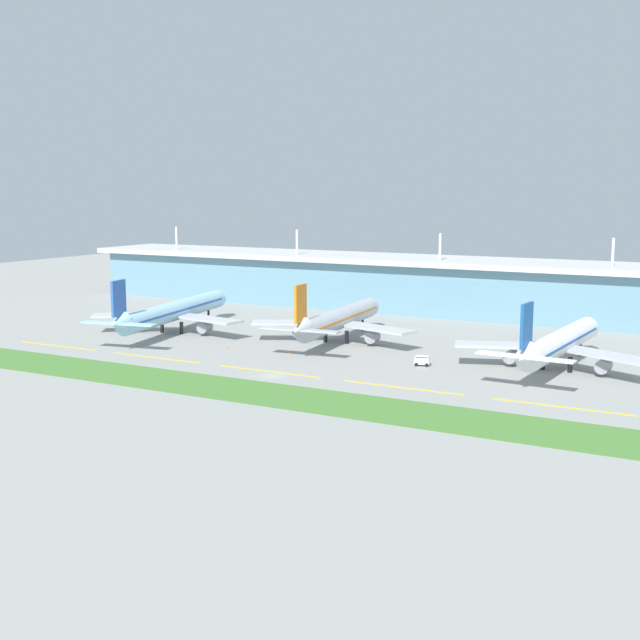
# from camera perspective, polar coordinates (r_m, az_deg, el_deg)

# --- Properties ---
(ground_plane) EXTENTS (600.00, 600.00, 0.00)m
(ground_plane) POSITION_cam_1_polar(r_m,az_deg,el_deg) (191.63, -3.36, -3.85)
(ground_plane) COLOR gray
(terminal_building) EXTENTS (288.00, 34.00, 27.84)m
(terminal_building) POSITION_cam_1_polar(r_m,az_deg,el_deg) (291.75, 8.54, 2.36)
(terminal_building) COLOR #6693A8
(terminal_building) RESTS_ON ground
(airliner_near) EXTENTS (47.90, 70.03, 18.90)m
(airliner_near) POSITION_cam_1_polar(r_m,az_deg,el_deg) (252.03, -9.98, 0.59)
(airliner_near) COLOR #9ED1EA
(airliner_near) RESTS_ON ground
(airliner_middle) EXTENTS (48.54, 61.08, 18.90)m
(airliner_middle) POSITION_cam_1_polar(r_m,az_deg,el_deg) (232.94, 1.24, 0.05)
(airliner_middle) COLOR #ADB2BC
(airliner_middle) RESTS_ON ground
(airliner_far) EXTENTS (48.72, 59.63, 18.90)m
(airliner_far) POSITION_cam_1_polar(r_m,az_deg,el_deg) (204.51, 16.04, -1.53)
(airliner_far) COLOR white
(airliner_far) RESTS_ON ground
(taxiway_stripe_west) EXTENTS (28.00, 0.70, 0.04)m
(taxiway_stripe_west) POSITION_cam_1_polar(r_m,az_deg,el_deg) (238.88, -17.48, -1.70)
(taxiway_stripe_west) COLOR yellow
(taxiway_stripe_west) RESTS_ON ground
(taxiway_stripe_mid_west) EXTENTS (28.00, 0.70, 0.04)m
(taxiway_stripe_mid_west) POSITION_cam_1_polar(r_m,az_deg,el_deg) (215.99, -11.19, -2.55)
(taxiway_stripe_mid_west) COLOR yellow
(taxiway_stripe_mid_west) RESTS_ON ground
(taxiway_stripe_centre) EXTENTS (28.00, 0.70, 0.04)m
(taxiway_stripe_centre) POSITION_cam_1_polar(r_m,az_deg,el_deg) (196.34, -3.52, -3.53)
(taxiway_stripe_centre) COLOR yellow
(taxiway_stripe_centre) RESTS_ON ground
(taxiway_stripe_mid_east) EXTENTS (28.00, 0.70, 0.04)m
(taxiway_stripe_mid_east) POSITION_cam_1_polar(r_m,az_deg,el_deg) (181.00, 5.67, -4.63)
(taxiway_stripe_mid_east) COLOR yellow
(taxiway_stripe_mid_east) RESTS_ON ground
(taxiway_stripe_east) EXTENTS (28.00, 0.70, 0.04)m
(taxiway_stripe_east) POSITION_cam_1_polar(r_m,az_deg,el_deg) (171.13, 16.27, -5.74)
(taxiway_stripe_east) COLOR yellow
(taxiway_stripe_east) RESTS_ON ground
(grass_verge) EXTENTS (300.00, 18.00, 0.10)m
(grass_verge) POSITION_cam_1_polar(r_m,az_deg,el_deg) (179.40, -5.91, -4.74)
(grass_verge) COLOR #477A33
(grass_verge) RESTS_ON ground
(baggage_cart) EXTENTS (3.94, 2.77, 2.48)m
(baggage_cart) POSITION_cam_1_polar(r_m,az_deg,el_deg) (203.47, 7.00, -2.79)
(baggage_cart) COLOR silver
(baggage_cart) RESTS_ON ground
(safety_cone_left_wingtip) EXTENTS (0.56, 0.56, 0.70)m
(safety_cone_left_wingtip) POSITION_cam_1_polar(r_m,az_deg,el_deg) (226.08, -6.37, -1.84)
(safety_cone_left_wingtip) COLOR orange
(safety_cone_left_wingtip) RESTS_ON ground
(safety_cone_nose_front) EXTENTS (0.56, 0.56, 0.70)m
(safety_cone_nose_front) POSITION_cam_1_polar(r_m,az_deg,el_deg) (216.19, 0.19, -2.28)
(safety_cone_nose_front) COLOR orange
(safety_cone_nose_front) RESTS_ON ground
(safety_cone_right_wingtip) EXTENTS (0.56, 0.56, 0.70)m
(safety_cone_right_wingtip) POSITION_cam_1_polar(r_m,az_deg,el_deg) (216.28, -2.12, -2.28)
(safety_cone_right_wingtip) COLOR orange
(safety_cone_right_wingtip) RESTS_ON ground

